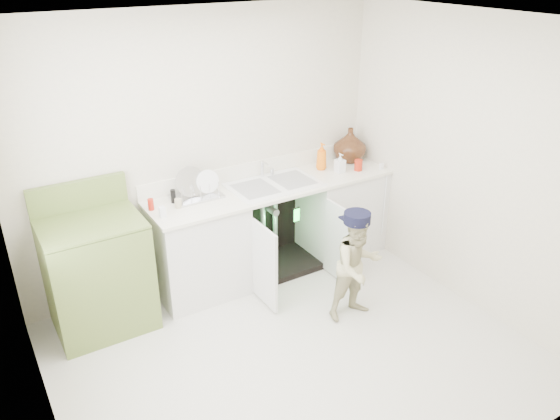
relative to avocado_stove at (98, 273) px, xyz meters
name	(u,v)px	position (x,y,z in m)	size (l,w,h in m)	color
ground	(293,353)	(1.16, -1.18, -0.50)	(3.50, 3.50, 0.00)	beige
room_shell	(295,212)	(1.16, -1.18, 0.75)	(6.00, 5.50, 1.26)	beige
counter_run	(277,223)	(1.74, 0.03, -0.02)	(2.44, 1.02, 1.25)	silver
avocado_stove	(98,273)	(0.00, 0.00, 0.00)	(0.78, 0.65, 1.22)	olive
repair_worker	(358,265)	(1.90, -1.02, 0.00)	(0.49, 0.90, 0.99)	#BAB185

